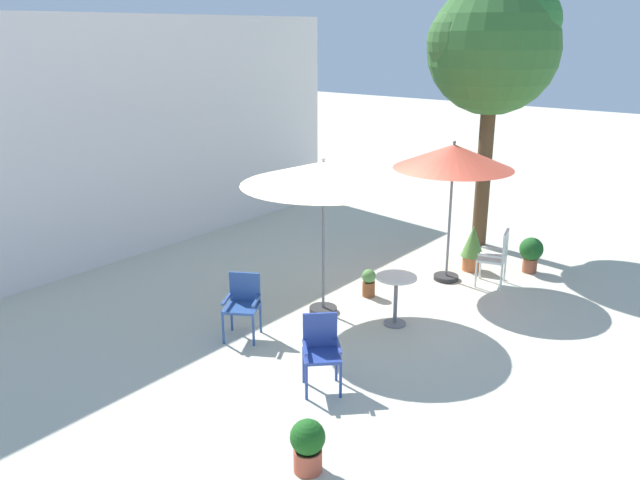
% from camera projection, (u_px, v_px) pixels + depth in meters
% --- Properties ---
extents(ground_plane, '(60.00, 60.00, 0.00)m').
position_uv_depth(ground_plane, '(341.00, 309.00, 10.58)').
color(ground_plane, beige).
extents(villa_facade, '(10.99, 0.30, 4.55)m').
position_uv_depth(villa_facade, '(137.00, 138.00, 12.72)').
color(villa_facade, silver).
rests_on(villa_facade, ground).
extents(shade_tree, '(2.63, 2.51, 5.18)m').
position_uv_depth(shade_tree, '(493.00, 49.00, 12.59)').
color(shade_tree, brown).
rests_on(shade_tree, ground).
extents(patio_umbrella_0, '(2.49, 2.49, 2.47)m').
position_uv_depth(patio_umbrella_0, '(323.00, 174.00, 9.78)').
color(patio_umbrella_0, '#2D2D2D').
rests_on(patio_umbrella_0, ground).
extents(patio_umbrella_1, '(2.04, 2.04, 2.49)m').
position_uv_depth(patio_umbrella_1, '(453.00, 158.00, 11.14)').
color(patio_umbrella_1, '#2D2D2D').
rests_on(patio_umbrella_1, ground).
extents(cafe_table_0, '(0.61, 0.61, 0.78)m').
position_uv_depth(cafe_table_0, '(396.00, 292.00, 9.86)').
color(cafe_table_0, silver).
rests_on(cafe_table_0, ground).
extents(patio_chair_0, '(0.59, 0.57, 0.99)m').
position_uv_depth(patio_chair_0, '(497.00, 254.00, 11.38)').
color(patio_chair_0, silver).
rests_on(patio_chair_0, ground).
extents(patio_chair_1, '(0.63, 0.63, 0.95)m').
position_uv_depth(patio_chair_1, '(321.00, 347.00, 8.12)').
color(patio_chair_1, '#2B4191').
rests_on(patio_chair_1, ground).
extents(patio_chair_2, '(0.65, 0.65, 0.93)m').
position_uv_depth(patio_chair_2, '(243.00, 301.00, 9.50)').
color(patio_chair_2, '#2D4E8F').
rests_on(patio_chair_2, ground).
extents(potted_plant_0, '(0.36, 0.36, 0.58)m').
position_uv_depth(potted_plant_0, '(308.00, 444.00, 6.62)').
color(potted_plant_0, '#BC553D').
rests_on(potted_plant_0, ground).
extents(potted_plant_1, '(0.42, 0.42, 0.86)m').
position_uv_depth(potted_plant_1, '(473.00, 246.00, 12.13)').
color(potted_plant_1, '#BB6236').
rests_on(potted_plant_1, ground).
extents(potted_plant_2, '(0.43, 0.43, 0.66)m').
position_uv_depth(potted_plant_2, '(531.00, 252.00, 12.06)').
color(potted_plant_2, brown).
rests_on(potted_plant_2, ground).
extents(potted_plant_3, '(0.24, 0.24, 0.47)m').
position_uv_depth(potted_plant_3, '(369.00, 282.00, 11.01)').
color(potted_plant_3, brown).
rests_on(potted_plant_3, ground).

